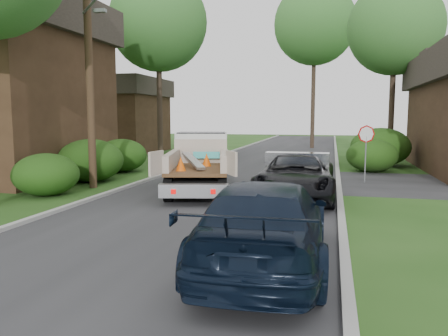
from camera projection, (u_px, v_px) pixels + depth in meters
ground at (181, 225)px, 11.43m from camera, size 120.00×120.00×0.00m
road at (250, 176)px, 21.07m from camera, size 8.00×90.00×0.02m
curb_left at (171, 172)px, 22.05m from camera, size 0.20×90.00×0.12m
curb_right at (338, 177)px, 20.08m from camera, size 0.20×90.00×0.12m
stop_sign at (366, 142)px, 18.65m from camera, size 0.71×0.32×2.48m
utility_pole at (89, 56)px, 16.94m from camera, size 2.42×1.25×10.00m
house_left_far at (115, 114)px, 35.52m from camera, size 7.56×7.56×6.00m
hedge_left_a at (46, 174)px, 15.72m from camera, size 2.34×2.34×1.53m
hedge_left_b at (90, 160)px, 19.15m from camera, size 2.86×2.86×1.87m
hedge_left_c at (121, 155)px, 22.60m from camera, size 2.60×2.60×1.70m
hedge_right_a at (372, 156)px, 22.47m from camera, size 2.60×2.60×1.70m
hedge_right_b at (380, 147)px, 25.17m from camera, size 3.38×3.38×2.21m
tree_left_far at (158, 22)px, 28.57m from camera, size 6.40×6.40×12.20m
tree_right_far at (395, 28)px, 27.93m from camera, size 6.00×6.00×11.50m
tree_left_back at (32, 14)px, 26.27m from camera, size 6.00×6.00×12.00m
tree_center_far at (315, 24)px, 38.59m from camera, size 7.20×7.20×14.60m
flatbed_truck at (200, 158)px, 17.23m from camera, size 3.71×6.22×2.21m
black_pickup at (296, 177)px, 15.05m from camera, size 2.69×5.64×1.55m
navy_suv at (265, 223)px, 8.30m from camera, size 2.52×5.73×1.64m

